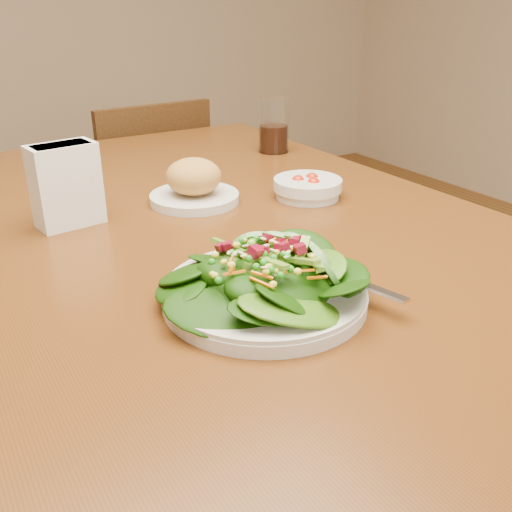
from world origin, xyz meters
The scene contains 7 objects.
dining_table centered at (0.00, 0.00, 0.65)m, with size 0.90×1.40×0.75m.
chair_far centered at (0.20, 0.89, 0.43)m, with size 0.40×0.40×0.81m.
salad_plate centered at (-0.06, -0.26, 0.78)m, with size 0.26×0.25×0.07m.
bread_plate centered at (0.02, 0.12, 0.78)m, with size 0.16×0.16×0.08m.
tomato_bowl centered at (0.21, 0.04, 0.77)m, with size 0.13×0.13×0.04m.
drinking_glass centered at (0.34, 0.36, 0.80)m, with size 0.07×0.07×0.13m.
napkin_holder centered at (-0.20, 0.13, 0.82)m, with size 0.11×0.07×0.13m.
Camera 1 is at (-0.40, -0.78, 1.09)m, focal length 40.00 mm.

